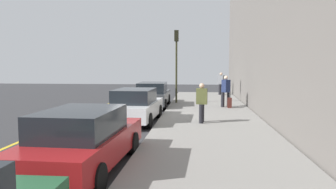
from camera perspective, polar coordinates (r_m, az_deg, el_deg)
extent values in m
plane|color=#333335|center=(15.31, -5.03, -4.40)|extent=(56.00, 56.00, 0.00)
cube|color=gray|center=(15.07, 7.44, -4.30)|extent=(28.00, 4.60, 0.15)
cube|color=gold|center=(16.19, -16.27, -4.06)|extent=(28.00, 0.14, 0.01)
cylinder|color=black|center=(9.89, -15.88, -8.03)|extent=(0.65, 0.24, 0.64)
cylinder|color=black|center=(9.36, -6.29, -8.61)|extent=(0.65, 0.24, 0.64)
cylinder|color=black|center=(7.40, -25.06, -12.82)|extent=(0.65, 0.24, 0.64)
cylinder|color=black|center=(6.68, -12.42, -14.40)|extent=(0.65, 0.24, 0.64)
cube|color=maroon|center=(8.20, -14.55, -8.77)|extent=(4.76, 1.97, 0.64)
cube|color=black|center=(7.86, -15.30, -4.78)|extent=(2.50, 1.69, 0.60)
cylinder|color=black|center=(15.98, -7.59, -2.87)|extent=(0.65, 0.24, 0.64)
cylinder|color=black|center=(15.63, -1.62, -3.00)|extent=(0.65, 0.24, 0.64)
cylinder|color=black|center=(13.43, -10.54, -4.45)|extent=(0.65, 0.24, 0.64)
cylinder|color=black|center=(13.01, -3.46, -4.67)|extent=(0.65, 0.24, 0.64)
cube|color=white|center=(14.44, -5.75, -2.61)|extent=(4.40, 1.95, 0.64)
cube|color=black|center=(14.16, -5.97, -0.25)|extent=(2.31, 1.68, 0.60)
cylinder|color=black|center=(21.42, -4.44, -0.79)|extent=(0.64, 0.23, 0.64)
cylinder|color=black|center=(21.24, 0.05, -0.83)|extent=(0.64, 0.23, 0.64)
cylinder|color=black|center=(18.51, -5.82, -1.74)|extent=(0.64, 0.23, 0.64)
cylinder|color=black|center=(18.30, -0.63, -1.80)|extent=(0.64, 0.23, 0.64)
cube|color=#383A3D|center=(19.82, -2.68, -0.47)|extent=(4.82, 1.89, 0.64)
cube|color=black|center=(19.53, -2.78, 1.27)|extent=(2.52, 1.65, 0.60)
cylinder|color=black|center=(26.63, 9.18, 0.88)|extent=(0.20, 0.20, 0.85)
cylinder|color=black|center=(26.98, 9.59, 0.93)|extent=(0.20, 0.20, 0.85)
cube|color=slate|center=(26.76, 9.41, 2.60)|extent=(0.53, 0.58, 0.73)
sphere|color=#D8AD8C|center=(26.74, 9.43, 3.63)|extent=(0.24, 0.24, 0.24)
cylinder|color=black|center=(13.76, 6.08, -3.23)|extent=(0.18, 0.18, 0.78)
cylinder|color=black|center=(13.40, 5.92, -3.45)|extent=(0.18, 0.18, 0.78)
cube|color=brown|center=(13.49, 6.03, -0.31)|extent=(0.33, 0.48, 0.66)
sphere|color=#D8AD8C|center=(13.46, 6.05, 1.55)|extent=(0.22, 0.22, 0.22)
cylinder|color=black|center=(18.80, 9.70, -0.91)|extent=(0.20, 0.20, 0.85)
cylinder|color=black|center=(19.01, 10.73, -0.86)|extent=(0.20, 0.20, 0.85)
cube|color=#1E284C|center=(18.84, 10.26, 1.50)|extent=(0.57, 0.49, 0.72)
sphere|color=beige|center=(18.81, 10.28, 2.95)|extent=(0.23, 0.23, 0.23)
cylinder|color=#2D2D19|center=(20.60, 1.50, 3.98)|extent=(0.12, 0.12, 3.92)
cube|color=black|center=(20.68, 1.51, 10.39)|extent=(0.26, 0.26, 0.70)
sphere|color=red|center=(20.85, 1.54, 10.93)|extent=(0.14, 0.14, 0.14)
sphere|color=orange|center=(20.83, 1.54, 10.32)|extent=(0.14, 0.14, 0.14)
sphere|color=green|center=(20.81, 1.54, 9.72)|extent=(0.14, 0.14, 0.14)
cube|color=#471E19|center=(18.53, 10.89, -1.45)|extent=(0.34, 0.22, 0.57)
cylinder|color=#4C4C4C|center=(18.48, 10.91, -0.03)|extent=(0.03, 0.03, 0.36)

